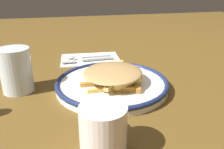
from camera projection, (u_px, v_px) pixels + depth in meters
ground_plane at (112, 88)px, 0.60m from camera, size 2.60×2.60×0.00m
plate at (112, 84)px, 0.59m from camera, size 0.29×0.29×0.02m
fries_heap at (113, 74)px, 0.58m from camera, size 0.22×0.20×0.04m
napkin at (90, 59)px, 0.81m from camera, size 0.15×0.21×0.01m
fork at (88, 60)px, 0.78m from camera, size 0.02×0.18×0.01m
spoon at (80, 57)px, 0.80m from camera, size 0.02×0.15×0.01m
water_glass at (16, 70)px, 0.56m from camera, size 0.08×0.08×0.11m
coffee_mug at (103, 129)px, 0.37m from camera, size 0.10×0.08×0.08m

